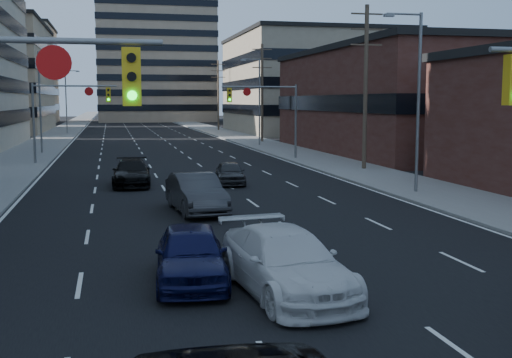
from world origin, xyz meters
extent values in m
cube|color=black|center=(0.00, 130.00, 0.01)|extent=(18.00, 300.00, 0.02)
cube|color=slate|center=(-11.50, 130.00, 0.07)|extent=(5.00, 300.00, 0.15)
cube|color=slate|center=(11.50, 130.00, 0.07)|extent=(5.00, 300.00, 0.15)
cube|color=#472119|center=(24.00, 50.00, 4.50)|extent=(20.00, 30.00, 9.00)
cube|color=gray|center=(25.00, 88.00, 7.00)|extent=(22.00, 28.00, 14.00)
cube|color=gray|center=(32.00, 130.00, 6.00)|extent=(22.00, 22.00, 12.00)
cube|color=gold|center=(-4.10, 8.00, 5.15)|extent=(0.35, 0.28, 1.10)
cylinder|color=black|center=(-4.10, 7.84, 5.50)|extent=(0.18, 0.06, 0.18)
cylinder|color=black|center=(-4.10, 7.84, 5.15)|extent=(0.18, 0.06, 0.18)
cylinder|color=#0CE526|center=(-4.10, 7.84, 4.80)|extent=(0.18, 0.06, 0.18)
cylinder|color=white|center=(-5.50, 7.97, 5.40)|extent=(0.64, 0.06, 0.64)
cylinder|color=slate|center=(-10.00, 45.00, 3.00)|extent=(0.18, 0.18, 6.00)
cylinder|color=slate|center=(-7.00, 45.00, 5.80)|extent=(6.00, 0.12, 0.12)
cube|color=gold|center=(-4.60, 45.00, 5.15)|extent=(0.35, 0.28, 1.10)
cylinder|color=black|center=(-4.60, 44.84, 5.50)|extent=(0.18, 0.06, 0.18)
cylinder|color=black|center=(-4.60, 44.84, 5.15)|extent=(0.18, 0.06, 0.18)
cylinder|color=#0CE526|center=(-4.60, 44.84, 4.80)|extent=(0.18, 0.06, 0.18)
cylinder|color=white|center=(-6.00, 44.97, 5.40)|extent=(0.64, 0.06, 0.64)
cylinder|color=slate|center=(10.00, 45.00, 3.00)|extent=(0.18, 0.18, 6.00)
cylinder|color=slate|center=(7.00, 45.00, 5.80)|extent=(6.00, 0.12, 0.12)
cube|color=gold|center=(4.60, 45.00, 5.15)|extent=(0.35, 0.28, 1.10)
cylinder|color=black|center=(4.60, 44.84, 5.50)|extent=(0.18, 0.06, 0.18)
cylinder|color=black|center=(4.60, 44.84, 5.15)|extent=(0.18, 0.06, 0.18)
cylinder|color=#0CE526|center=(4.60, 44.84, 4.80)|extent=(0.18, 0.06, 0.18)
cylinder|color=white|center=(6.00, 44.97, 5.40)|extent=(0.64, 0.06, 0.64)
cylinder|color=#4C3D2D|center=(12.20, 36.00, 5.50)|extent=(0.28, 0.28, 11.00)
cube|color=#4C3D2D|center=(12.20, 36.00, 10.40)|extent=(2.20, 0.10, 0.10)
cube|color=#4C3D2D|center=(12.20, 36.00, 9.40)|extent=(2.20, 0.10, 0.10)
cube|color=#4C3D2D|center=(12.20, 36.00, 8.40)|extent=(2.20, 0.10, 0.10)
cylinder|color=#4C3D2D|center=(12.20, 66.00, 5.50)|extent=(0.28, 0.28, 11.00)
cube|color=#4C3D2D|center=(12.20, 66.00, 10.40)|extent=(2.20, 0.10, 0.10)
cube|color=#4C3D2D|center=(12.20, 66.00, 9.40)|extent=(2.20, 0.10, 0.10)
cube|color=#4C3D2D|center=(12.20, 66.00, 8.40)|extent=(2.20, 0.10, 0.10)
cylinder|color=#4C3D2D|center=(12.20, 96.00, 5.50)|extent=(0.28, 0.28, 11.00)
cube|color=#4C3D2D|center=(12.20, 96.00, 10.40)|extent=(2.20, 0.10, 0.10)
cube|color=#4C3D2D|center=(12.20, 96.00, 9.40)|extent=(2.20, 0.10, 0.10)
cube|color=#4C3D2D|center=(12.20, 96.00, 8.40)|extent=(2.20, 0.10, 0.10)
cylinder|color=slate|center=(-10.50, 55.00, 4.50)|extent=(0.16, 0.16, 9.00)
cylinder|color=slate|center=(-9.60, 55.00, 8.90)|extent=(1.80, 0.10, 0.10)
cube|color=slate|center=(-8.80, 55.00, 8.82)|extent=(0.50, 0.22, 0.14)
cylinder|color=slate|center=(-10.50, 90.00, 4.50)|extent=(0.16, 0.16, 9.00)
cylinder|color=slate|center=(-9.60, 90.00, 8.90)|extent=(1.80, 0.10, 0.10)
cube|color=slate|center=(-8.80, 90.00, 8.82)|extent=(0.50, 0.22, 0.14)
cylinder|color=slate|center=(10.50, 25.00, 4.50)|extent=(0.16, 0.16, 9.00)
cylinder|color=slate|center=(9.60, 25.00, 8.90)|extent=(1.80, 0.10, 0.10)
cube|color=slate|center=(8.80, 25.00, 8.82)|extent=(0.50, 0.22, 0.14)
cylinder|color=slate|center=(10.50, 60.00, 4.50)|extent=(0.16, 0.16, 9.00)
cylinder|color=slate|center=(9.60, 60.00, 8.90)|extent=(1.80, 0.10, 0.10)
cube|color=slate|center=(8.80, 60.00, 8.82)|extent=(0.50, 0.22, 0.14)
imported|color=silver|center=(-0.44, 10.16, 0.79)|extent=(2.81, 5.65, 1.58)
imported|color=#0E1038|center=(-2.57, 11.62, 0.76)|extent=(2.18, 4.60, 1.52)
imported|color=#333336|center=(-1.05, 22.11, 0.82)|extent=(2.23, 5.15, 1.65)
imported|color=black|center=(-3.44, 31.41, 0.73)|extent=(2.24, 5.11, 1.46)
imported|color=#2C2C2E|center=(2.00, 30.83, 0.65)|extent=(1.87, 3.95, 1.31)
camera|label=1|loc=(-4.52, -4.55, 4.70)|focal=45.00mm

